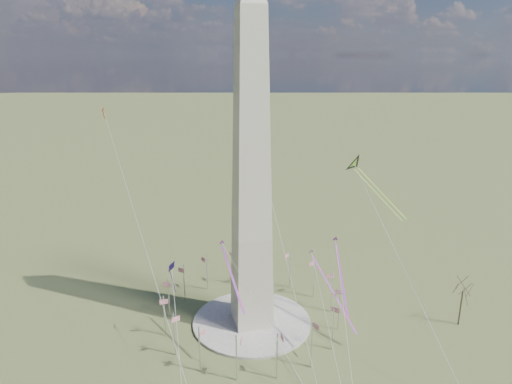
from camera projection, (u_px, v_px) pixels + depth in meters
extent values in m
plane|color=#545F2F|center=(252.00, 323.00, 139.87)|extent=(2000.00, 2000.00, 0.00)
cylinder|color=beige|center=(252.00, 322.00, 139.76)|extent=(36.00, 36.00, 0.80)
cylinder|color=silver|center=(331.00, 293.00, 144.26)|extent=(0.36, 0.36, 13.00)
cube|color=red|center=(330.00, 276.00, 143.94)|extent=(2.40, 0.08, 1.50)
cylinder|color=silver|center=(314.00, 280.00, 153.01)|extent=(0.36, 0.36, 13.00)
cube|color=red|center=(312.00, 264.00, 152.48)|extent=(2.25, 0.99, 1.50)
cylinder|color=silver|center=(290.00, 270.00, 159.47)|extent=(0.36, 0.36, 13.00)
cube|color=red|center=(287.00, 256.00, 158.58)|extent=(1.75, 1.75, 1.50)
cylinder|color=silver|center=(262.00, 266.00, 162.66)|extent=(0.36, 0.36, 13.00)
cube|color=red|center=(259.00, 252.00, 161.31)|extent=(0.99, 2.25, 1.50)
cylinder|color=silver|center=(234.00, 267.00, 162.10)|extent=(0.36, 0.36, 13.00)
cube|color=red|center=(230.00, 254.00, 160.26)|extent=(0.08, 2.40, 1.50)
cylinder|color=silver|center=(207.00, 273.00, 157.87)|extent=(0.36, 0.36, 13.00)
cube|color=red|center=(203.00, 260.00, 155.60)|extent=(0.99, 2.25, 1.50)
cylinder|color=silver|center=(184.00, 283.00, 150.62)|extent=(0.36, 0.36, 13.00)
cube|color=red|center=(181.00, 270.00, 148.02)|extent=(1.75, 1.75, 1.50)
cylinder|color=silver|center=(169.00, 298.00, 141.44)|extent=(0.36, 0.36, 13.00)
cube|color=red|center=(167.00, 285.00, 138.68)|extent=(2.25, 0.99, 1.50)
cylinder|color=silver|center=(165.00, 316.00, 131.74)|extent=(0.36, 0.36, 13.00)
cube|color=red|center=(164.00, 302.00, 129.01)|extent=(2.40, 0.08, 1.50)
cylinder|color=silver|center=(174.00, 334.00, 122.99)|extent=(0.36, 0.36, 13.00)
cube|color=red|center=(176.00, 319.00, 120.47)|extent=(2.25, 0.99, 1.50)
cylinder|color=silver|center=(200.00, 350.00, 116.53)|extent=(0.36, 0.36, 13.00)
cube|color=red|center=(203.00, 333.00, 114.38)|extent=(1.75, 1.75, 1.50)
cylinder|color=silver|center=(236.00, 358.00, 113.34)|extent=(0.36, 0.36, 13.00)
cube|color=red|center=(241.00, 340.00, 111.64)|extent=(0.99, 2.25, 1.50)
cylinder|color=silver|center=(277.00, 357.00, 113.90)|extent=(0.36, 0.36, 13.00)
cube|color=red|center=(282.00, 337.00, 112.69)|extent=(0.08, 2.40, 1.50)
cylinder|color=silver|center=(311.00, 346.00, 118.13)|extent=(0.36, 0.36, 13.00)
cube|color=red|center=(316.00, 326.00, 117.36)|extent=(0.99, 2.25, 1.50)
cylinder|color=silver|center=(333.00, 329.00, 125.39)|extent=(0.36, 0.36, 13.00)
cube|color=red|center=(335.00, 310.00, 124.94)|extent=(1.75, 1.75, 1.50)
cylinder|color=silver|center=(339.00, 310.00, 134.56)|extent=(0.36, 0.36, 13.00)
cube|color=red|center=(340.00, 292.00, 134.27)|extent=(2.25, 0.99, 1.50)
cylinder|color=#443B29|center=(460.00, 308.00, 137.40)|extent=(0.45, 0.45, 11.30)
cube|color=yellow|center=(382.00, 193.00, 134.69)|extent=(8.84, 15.40, 12.19)
cube|color=yellow|center=(378.00, 194.00, 133.22)|extent=(8.84, 15.40, 12.19)
cube|color=navy|center=(172.00, 266.00, 124.79)|extent=(2.03, 3.21, 2.57)
cube|color=red|center=(172.00, 280.00, 126.01)|extent=(1.76, 3.01, 8.90)
cube|color=red|center=(342.00, 279.00, 123.66)|extent=(5.13, 19.58, 12.51)
cube|color=red|center=(233.00, 278.00, 119.83)|extent=(2.56, 17.80, 11.18)
cube|color=red|center=(333.00, 293.00, 134.20)|extent=(5.52, 22.61, 14.41)
cube|color=red|center=(103.00, 109.00, 148.08)|extent=(1.02, 1.62, 1.44)
cube|color=red|center=(104.00, 114.00, 148.53)|extent=(0.60, 1.25, 3.28)
cube|color=silver|center=(244.00, 90.00, 168.97)|extent=(1.37, 2.09, 1.87)
cube|color=silver|center=(244.00, 96.00, 169.56)|extent=(0.67, 1.61, 4.29)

